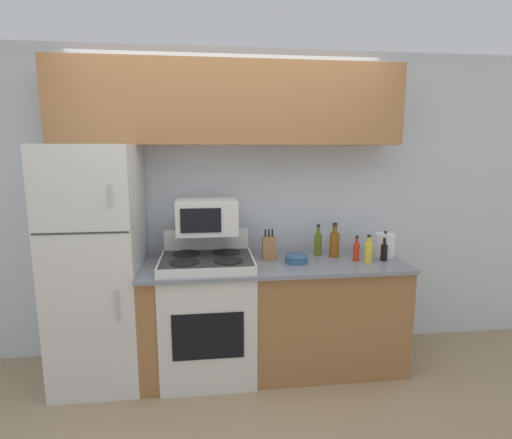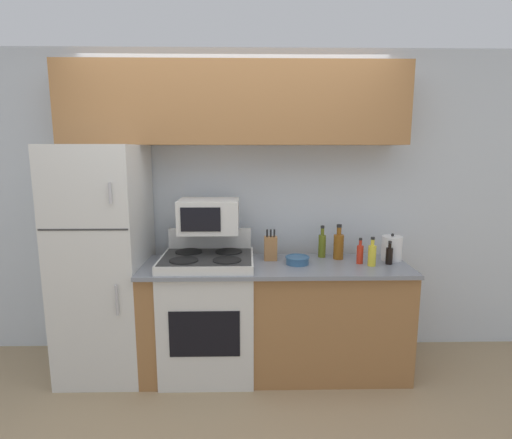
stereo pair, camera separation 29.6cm
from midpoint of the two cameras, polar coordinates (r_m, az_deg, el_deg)
name	(u,v)px [view 1 (the left image)]	position (r m, az deg, el deg)	size (l,w,h in m)	color
ground_plane	(238,392)	(3.17, -5.50, -23.39)	(12.00, 12.00, 0.00)	tan
wall_back	(230,205)	(3.42, -6.19, 2.04)	(8.00, 0.05, 2.55)	silver
lower_cabinets	(274,317)	(3.23, -0.04, -13.81)	(2.02, 0.60, 0.88)	#9E6B3D
refrigerator	(98,265)	(3.27, -24.05, -6.06)	(0.63, 0.73, 1.78)	silver
upper_cabinets	(231,105)	(3.21, -6.41, 16.02)	(2.65, 0.36, 0.61)	#9E6B3D
stove	(208,315)	(3.19, -9.61, -13.36)	(0.70, 0.59, 1.11)	silver
microwave	(207,217)	(3.08, -9.75, 0.39)	(0.46, 0.34, 0.25)	silver
knife_block	(269,248)	(3.16, -0.86, -4.08)	(0.10, 0.08, 0.25)	#9E6B3D
bowl	(296,259)	(3.09, 3.06, -5.65)	(0.19, 0.19, 0.06)	#335B84
bottle_whiskey	(334,243)	(3.28, 8.61, -3.44)	(0.08, 0.08, 0.28)	brown
bottle_olive_oil	(318,243)	(3.30, 6.31, -3.42)	(0.06, 0.06, 0.26)	#5B6619
bottle_hot_sauce	(356,251)	(3.20, 11.59, -4.45)	(0.05, 0.05, 0.20)	red
bottle_soy_sauce	(384,252)	(3.26, 15.38, -4.48)	(0.05, 0.05, 0.18)	black
bottle_cooking_spray	(368,252)	(3.16, 13.21, -4.52)	(0.06, 0.06, 0.22)	gold
kettle	(385,245)	(3.37, 15.58, -3.56)	(0.16, 0.16, 0.22)	white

